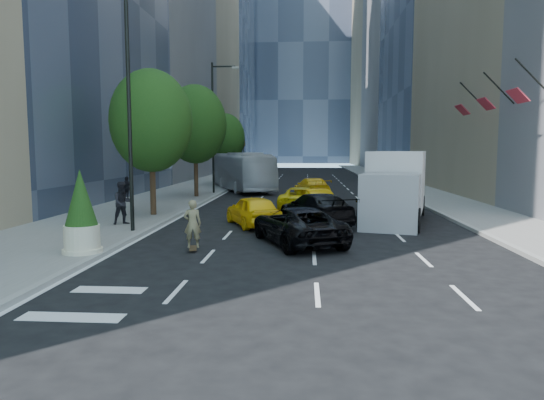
# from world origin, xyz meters

# --- Properties ---
(ground) EXTENTS (160.00, 160.00, 0.00)m
(ground) POSITION_xyz_m (0.00, 0.00, 0.00)
(ground) COLOR black
(ground) RESTS_ON ground
(sidewalk_left) EXTENTS (6.00, 120.00, 0.15)m
(sidewalk_left) POSITION_xyz_m (-9.00, 30.00, 0.07)
(sidewalk_left) COLOR slate
(sidewalk_left) RESTS_ON ground
(sidewalk_right) EXTENTS (4.00, 120.00, 0.15)m
(sidewalk_right) POSITION_xyz_m (10.00, 30.00, 0.07)
(sidewalk_right) COLOR slate
(sidewalk_right) RESTS_ON ground
(tower_left_end) EXTENTS (20.00, 28.00, 60.00)m
(tower_left_end) POSITION_xyz_m (-22.00, 92.00, 30.00)
(tower_left_end) COLOR #30384B
(tower_left_end) RESTS_ON ground
(tower_right_far) EXTENTS (20.00, 24.00, 50.00)m
(tower_right_far) POSITION_xyz_m (22.00, 98.00, 25.00)
(tower_right_far) COLOR #817459
(tower_right_far) RESTS_ON ground
(lamp_near) EXTENTS (2.13, 0.22, 10.00)m
(lamp_near) POSITION_xyz_m (-6.32, 4.00, 5.81)
(lamp_near) COLOR black
(lamp_near) RESTS_ON sidewalk_left
(lamp_far) EXTENTS (2.13, 0.22, 10.00)m
(lamp_far) POSITION_xyz_m (-6.32, 22.00, 5.81)
(lamp_far) COLOR black
(lamp_far) RESTS_ON sidewalk_left
(tree_near) EXTENTS (4.20, 4.20, 7.46)m
(tree_near) POSITION_xyz_m (-7.20, 9.00, 4.97)
(tree_near) COLOR #312413
(tree_near) RESTS_ON sidewalk_left
(tree_mid) EXTENTS (4.50, 4.50, 7.99)m
(tree_mid) POSITION_xyz_m (-7.20, 19.00, 5.32)
(tree_mid) COLOR #312413
(tree_mid) RESTS_ON sidewalk_left
(tree_far) EXTENTS (3.90, 3.90, 6.92)m
(tree_far) POSITION_xyz_m (-7.20, 32.00, 4.62)
(tree_far) COLOR #312413
(tree_far) RESTS_ON sidewalk_left
(traffic_signal) EXTENTS (2.48, 0.53, 5.20)m
(traffic_signal) POSITION_xyz_m (-6.40, 40.00, 4.23)
(traffic_signal) COLOR black
(traffic_signal) RESTS_ON sidewalk_left
(facade_flags) EXTENTS (1.85, 13.30, 2.05)m
(facade_flags) POSITION_xyz_m (10.64, 10.00, 6.18)
(facade_flags) COLOR black
(facade_flags) RESTS_ON ground
(skateboarder) EXTENTS (0.68, 0.53, 1.68)m
(skateboarder) POSITION_xyz_m (-3.20, 0.81, 0.84)
(skateboarder) COLOR olive
(skateboarder) RESTS_ON ground
(black_sedan_lincoln) EXTENTS (4.07, 5.52, 1.39)m
(black_sedan_lincoln) POSITION_xyz_m (0.41, 2.37, 0.70)
(black_sedan_lincoln) COLOR black
(black_sedan_lincoln) RESTS_ON ground
(black_sedan_mercedes) EXTENTS (3.91, 5.56, 1.50)m
(black_sedan_mercedes) POSITION_xyz_m (1.20, 7.06, 0.75)
(black_sedan_mercedes) COLOR black
(black_sedan_mercedes) RESTS_ON ground
(taxi_a) EXTENTS (3.24, 4.51, 1.43)m
(taxi_a) POSITION_xyz_m (-1.71, 6.50, 0.71)
(taxi_a) COLOR yellow
(taxi_a) RESTS_ON ground
(taxi_b) EXTENTS (2.56, 4.07, 1.27)m
(taxi_b) POSITION_xyz_m (1.20, 12.46, 0.63)
(taxi_b) COLOR #D69A0B
(taxi_b) RESTS_ON ground
(taxi_c) EXTENTS (2.64, 4.96, 1.33)m
(taxi_c) POSITION_xyz_m (0.40, 13.00, 0.66)
(taxi_c) COLOR yellow
(taxi_c) RESTS_ON ground
(taxi_d) EXTENTS (2.98, 5.26, 1.44)m
(taxi_d) POSITION_xyz_m (1.20, 20.50, 0.72)
(taxi_d) COLOR yellow
(taxi_d) RESTS_ON ground
(city_bus) EXTENTS (6.96, 11.92, 3.27)m
(city_bus) POSITION_xyz_m (-4.80, 25.94, 1.64)
(city_bus) COLOR #BABCC1
(city_bus) RESTS_ON ground
(box_truck) EXTENTS (4.35, 7.59, 3.43)m
(box_truck) POSITION_xyz_m (5.08, 8.37, 1.74)
(box_truck) COLOR #BDBDBD
(box_truck) RESTS_ON ground
(pedestrian_a) EXTENTS (1.19, 1.16, 1.93)m
(pedestrian_a) POSITION_xyz_m (-7.50, 5.59, 1.12)
(pedestrian_a) COLOR black
(pedestrian_a) RESTS_ON sidewalk_left
(pedestrian_b) EXTENTS (1.01, 0.74, 1.59)m
(pedestrian_b) POSITION_xyz_m (-11.20, 15.96, 0.94)
(pedestrian_b) COLOR black
(pedestrian_b) RESTS_ON sidewalk_left
(planter_shrub) EXTENTS (1.14, 1.14, 2.74)m
(planter_shrub) POSITION_xyz_m (-6.60, -0.37, 1.45)
(planter_shrub) COLOR beige
(planter_shrub) RESTS_ON sidewalk_left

